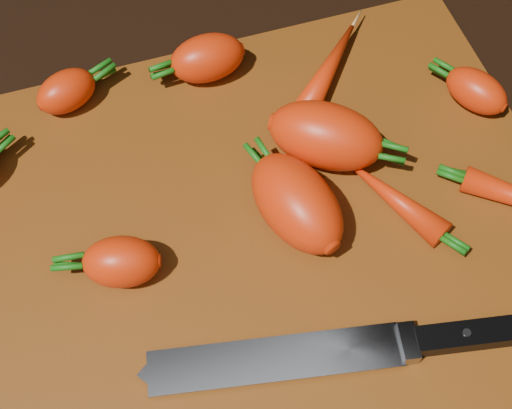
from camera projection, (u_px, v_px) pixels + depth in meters
name	position (u px, v px, depth m)	size (l,w,h in m)	color
ground	(260.00, 236.00, 0.59)	(2.00, 2.00, 0.01)	black
cutting_board	(260.00, 229.00, 0.58)	(0.50, 0.40, 0.01)	brown
carrot_1	(121.00, 262.00, 0.54)	(0.06, 0.04, 0.04)	red
carrot_2	(326.00, 136.00, 0.59)	(0.10, 0.06, 0.06)	red
carrot_3	(297.00, 203.00, 0.55)	(0.10, 0.06, 0.06)	red
carrot_4	(207.00, 58.00, 0.64)	(0.07, 0.04, 0.04)	red
carrot_5	(66.00, 91.00, 0.62)	(0.05, 0.04, 0.04)	red
carrot_6	(476.00, 91.00, 0.63)	(0.06, 0.03, 0.03)	red
carrot_7	(326.00, 73.00, 0.64)	(0.13, 0.03, 0.03)	red
carrot_9	(396.00, 200.00, 0.57)	(0.09, 0.02, 0.02)	red
knife	(300.00, 356.00, 0.51)	(0.30, 0.08, 0.02)	gray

